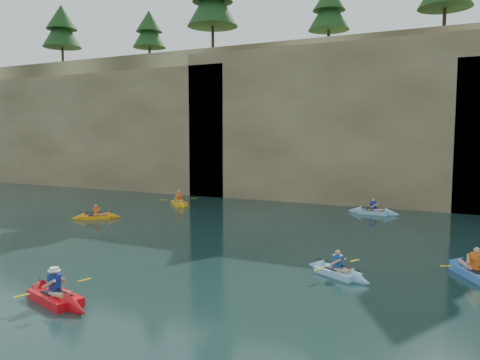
% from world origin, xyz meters
% --- Properties ---
extents(ground, '(160.00, 160.00, 0.00)m').
position_xyz_m(ground, '(0.00, 0.00, 0.00)').
color(ground, black).
rests_on(ground, ground).
extents(cliff, '(70.00, 16.00, 12.00)m').
position_xyz_m(cliff, '(0.00, 30.00, 6.00)').
color(cliff, tan).
rests_on(cliff, ground).
extents(cliff_slab_west, '(26.00, 2.40, 10.56)m').
position_xyz_m(cliff_slab_west, '(-20.00, 22.60, 5.28)').
color(cliff_slab_west, tan).
rests_on(cliff_slab_west, ground).
extents(cliff_slab_center, '(24.00, 2.40, 11.40)m').
position_xyz_m(cliff_slab_center, '(2.00, 22.60, 5.70)').
color(cliff_slab_center, tan).
rests_on(cliff_slab_center, ground).
extents(sea_cave_west, '(4.50, 1.00, 4.00)m').
position_xyz_m(sea_cave_west, '(-18.00, 21.95, 2.00)').
color(sea_cave_west, black).
rests_on(sea_cave_west, ground).
extents(sea_cave_center, '(3.50, 1.00, 3.20)m').
position_xyz_m(sea_cave_center, '(-4.00, 21.95, 1.60)').
color(sea_cave_center, black).
rests_on(sea_cave_center, ground).
extents(sea_cave_east, '(5.00, 1.00, 4.50)m').
position_xyz_m(sea_cave_east, '(10.00, 21.95, 2.25)').
color(sea_cave_east, black).
rests_on(sea_cave_east, ground).
extents(main_kayaker, '(3.50, 2.25, 1.27)m').
position_xyz_m(main_kayaker, '(-0.79, -0.50, 0.17)').
color(main_kayaker, red).
rests_on(main_kayaker, ground).
extents(kayaker_orange, '(2.61, 2.25, 1.07)m').
position_xyz_m(kayaker_orange, '(-9.28, 10.22, 0.13)').
color(kayaker_orange, '#FF9A10').
rests_on(kayaker_orange, ground).
extents(kayaker_ltblue_near, '(2.82, 2.00, 1.12)m').
position_xyz_m(kayaker_ltblue_near, '(5.94, 5.65, 0.14)').
color(kayaker_ltblue_near, '#8EC9EE').
rests_on(kayaker_ltblue_near, ground).
extents(kayaker_yellow, '(2.78, 2.72, 1.28)m').
position_xyz_m(kayaker_yellow, '(-7.89, 16.69, 0.16)').
color(kayaker_yellow, yellow).
rests_on(kayaker_yellow, ground).
extents(kayaker_ltblue_mid, '(3.16, 2.35, 1.19)m').
position_xyz_m(kayaker_ltblue_mid, '(4.74, 18.94, 0.15)').
color(kayaker_ltblue_mid, '#86B9E0').
rests_on(kayaker_ltblue_mid, ground).
extents(kayaker_blue_east, '(2.54, 3.53, 1.30)m').
position_xyz_m(kayaker_blue_east, '(10.24, 7.53, 0.16)').
color(kayaker_blue_east, '#4073DA').
rests_on(kayaker_blue_east, ground).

